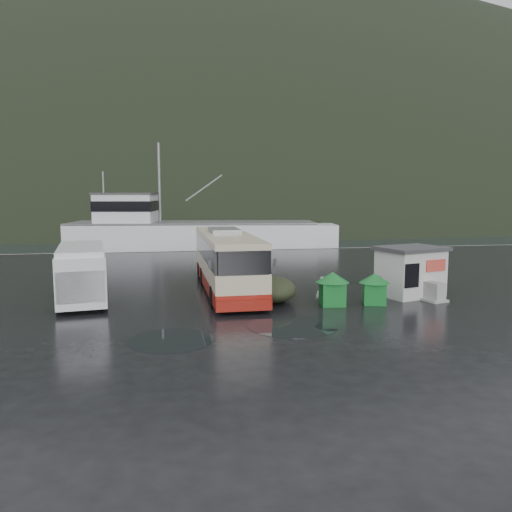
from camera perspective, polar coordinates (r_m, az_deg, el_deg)
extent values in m
plane|color=black|center=(23.25, -5.74, -5.07)|extent=(160.00, 160.00, 0.00)
cube|color=black|center=(132.78, -9.01, 4.97)|extent=(300.00, 180.00, 0.02)
cube|color=#999993|center=(42.99, -7.57, 0.55)|extent=(160.00, 0.60, 1.50)
ellipsoid|color=black|center=(272.96, -7.25, 6.10)|extent=(780.00, 540.00, 570.00)
cylinder|color=black|center=(18.85, 4.18, -7.94)|extent=(3.39, 3.39, 0.01)
cylinder|color=black|center=(17.26, -9.69, -9.46)|extent=(2.92, 2.92, 0.01)
cylinder|color=black|center=(29.18, 10.31, -2.63)|extent=(2.46, 2.46, 0.01)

